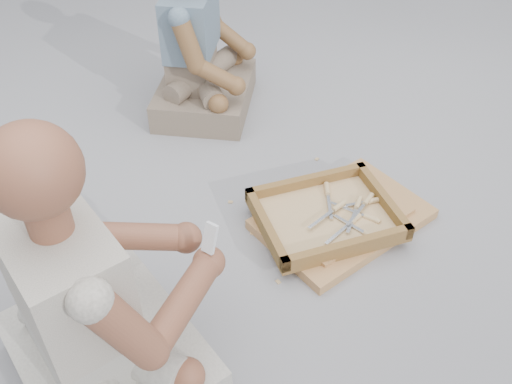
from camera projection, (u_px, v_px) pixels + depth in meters
ground at (303, 265)px, 2.21m from camera, size 60.00×60.00×0.00m
carved_panel at (343, 219)px, 2.37m from camera, size 0.68×0.46×0.05m
tool_tray at (326, 216)px, 2.32m from camera, size 0.66×0.59×0.07m
chisel_0 at (371, 201)px, 2.37m from camera, size 0.21×0.10×0.02m
chisel_1 at (328, 192)px, 2.41m from camera, size 0.15×0.19×0.02m
chisel_2 at (367, 217)px, 2.31m from camera, size 0.09×0.21×0.02m
chisel_3 at (357, 206)px, 2.34m from camera, size 0.20×0.13×0.02m
chisel_4 at (367, 234)px, 2.23m from camera, size 0.06×0.22×0.02m
chisel_5 at (366, 202)px, 2.35m from camera, size 0.21×0.09×0.02m
chisel_6 at (335, 208)px, 2.33m from camera, size 0.22×0.04×0.02m
chisel_7 at (351, 222)px, 2.28m from camera, size 0.22×0.05×0.02m
wood_chip_0 at (284, 265)px, 2.21m from camera, size 0.02×0.02×0.00m
wood_chip_1 at (342, 176)px, 2.62m from camera, size 0.02×0.02×0.00m
wood_chip_2 at (400, 212)px, 2.43m from camera, size 0.02×0.02×0.00m
wood_chip_3 at (252, 233)px, 2.34m from camera, size 0.02×0.02×0.00m
wood_chip_4 at (278, 202)px, 2.48m from camera, size 0.02×0.02×0.00m
wood_chip_5 at (231, 202)px, 2.48m from camera, size 0.02×0.02×0.00m
wood_chip_6 at (317, 159)px, 2.71m from camera, size 0.02×0.02×0.00m
wood_chip_7 at (374, 237)px, 2.32m from camera, size 0.02×0.02×0.00m
wood_chip_8 at (349, 206)px, 2.46m from camera, size 0.02×0.02×0.00m
wood_chip_9 at (309, 190)px, 2.54m from camera, size 0.02×0.02×0.00m
wood_chip_10 at (374, 233)px, 2.34m from camera, size 0.02×0.02×0.00m
wood_chip_11 at (278, 282)px, 2.15m from camera, size 0.02×0.02×0.00m
wood_chip_12 at (314, 194)px, 2.52m from camera, size 0.02×0.02×0.00m
wood_chip_13 at (295, 230)px, 2.35m from camera, size 0.02×0.02×0.00m
wood_chip_14 at (253, 206)px, 2.46m from camera, size 0.02×0.02×0.00m
wood_chip_15 at (373, 217)px, 2.41m from camera, size 0.02×0.02×0.00m
craftsman at (94, 310)px, 1.64m from camera, size 0.65×0.63×0.99m
companion at (200, 56)px, 2.86m from camera, size 0.73×0.73×0.90m
mobile_phone at (210, 238)px, 1.68m from camera, size 0.06×0.05×0.10m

